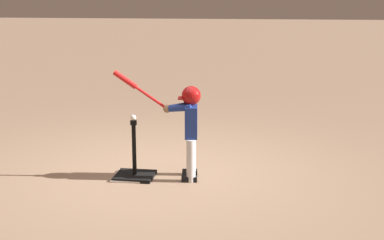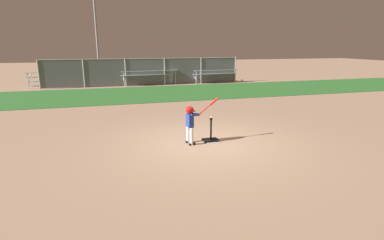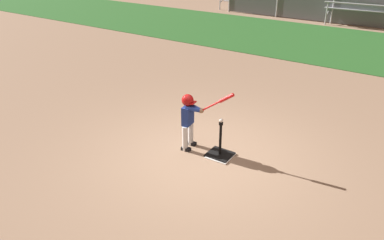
{
  "view_description": "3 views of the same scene",
  "coord_description": "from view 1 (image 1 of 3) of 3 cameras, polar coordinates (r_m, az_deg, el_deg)",
  "views": [
    {
      "loc": [
        -1.34,
        6.01,
        2.09
      ],
      "look_at": [
        -0.47,
        0.13,
        0.71
      ],
      "focal_mm": 50.0,
      "sensor_mm": 36.0,
      "label": 1
    },
    {
      "loc": [
        -2.63,
        -7.73,
        2.75
      ],
      "look_at": [
        -0.31,
        0.38,
        0.62
      ],
      "focal_mm": 28.0,
      "sensor_mm": 36.0,
      "label": 2
    },
    {
      "loc": [
        3.07,
        -5.02,
        3.66
      ],
      "look_at": [
        -0.42,
        0.2,
        0.55
      ],
      "focal_mm": 35.0,
      "sensor_mm": 36.0,
      "label": 3
    }
  ],
  "objects": [
    {
      "name": "baseball",
      "position": [
        6.18,
        -6.28,
        0.28
      ],
      "size": [
        0.07,
        0.07,
        0.07
      ],
      "primitive_type": "sphere",
      "color": "white",
      "rests_on": "batting_tee"
    },
    {
      "name": "ground_plane",
      "position": [
        6.5,
        -3.93,
        -5.69
      ],
      "size": [
        90.0,
        90.0,
        0.0
      ],
      "primitive_type": "plane",
      "color": "#93755B"
    },
    {
      "name": "batter_child",
      "position": [
        6.13,
        -0.47,
        -0.01
      ],
      "size": [
        1.0,
        0.35,
        1.28
      ],
      "color": "silver",
      "rests_on": "ground_plane"
    },
    {
      "name": "home_plate",
      "position": [
        6.39,
        -6.29,
        -5.97
      ],
      "size": [
        0.46,
        0.46,
        0.02
      ],
      "primitive_type": "cube",
      "rotation": [
        0.0,
        0.0,
        0.04
      ],
      "color": "white",
      "rests_on": "ground_plane"
    },
    {
      "name": "batting_tee",
      "position": [
        6.35,
        -6.14,
        -5.34
      ],
      "size": [
        0.45,
        0.41,
        0.69
      ],
      "color": "black",
      "rests_on": "ground_plane"
    }
  ]
}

